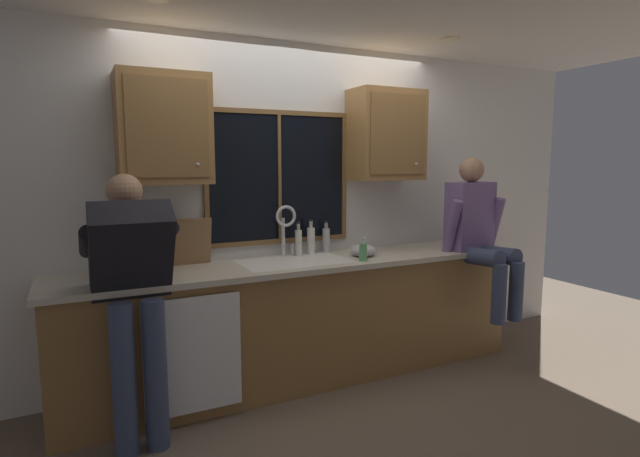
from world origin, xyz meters
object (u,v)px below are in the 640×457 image
(person_sitting_on_counter, at_px, (478,229))
(mixing_bowl, at_px, (363,250))
(person_standing, at_px, (133,281))
(bottle_amber_small, at_px, (311,240))
(knife_block, at_px, (163,255))
(cutting_board, at_px, (190,242))
(bottle_green_glass, at_px, (298,242))
(bottle_tall_clear, at_px, (326,240))
(soap_dispenser, at_px, (363,252))

(person_sitting_on_counter, height_order, mixing_bowl, person_sitting_on_counter)
(person_standing, bearing_deg, bottle_amber_small, 20.78)
(knife_block, distance_m, cutting_board, 0.24)
(bottle_green_glass, bearing_deg, person_sitting_on_counter, -18.04)
(mixing_bowl, xyz_separation_m, bottle_amber_small, (-0.34, 0.24, 0.07))
(bottle_tall_clear, xyz_separation_m, bottle_amber_small, (-0.15, -0.03, 0.01))
(person_standing, height_order, bottle_amber_small, person_standing)
(soap_dispenser, bearing_deg, cutting_board, 160.64)
(person_standing, height_order, person_sitting_on_counter, person_sitting_on_counter)
(bottle_tall_clear, relative_size, bottle_amber_small, 0.92)
(soap_dispenser, distance_m, bottle_green_glass, 0.52)
(soap_dispenser, distance_m, bottle_amber_small, 0.47)
(person_standing, height_order, mixing_bowl, person_standing)
(knife_block, height_order, bottle_amber_small, knife_block)
(person_sitting_on_counter, relative_size, bottle_green_glass, 4.75)
(cutting_board, bearing_deg, soap_dispenser, -19.36)
(soap_dispenser, relative_size, bottle_tall_clear, 0.71)
(mixing_bowl, bearing_deg, knife_block, 173.90)
(knife_block, height_order, mixing_bowl, knife_block)
(person_sitting_on_counter, distance_m, soap_dispenser, 1.06)
(cutting_board, relative_size, bottle_amber_small, 1.23)
(person_sitting_on_counter, xyz_separation_m, knife_block, (-2.43, 0.39, -0.08))
(cutting_board, xyz_separation_m, bottle_amber_small, (0.94, -0.01, -0.05))
(soap_dispenser, xyz_separation_m, bottle_amber_small, (-0.24, 0.40, 0.05))
(knife_block, xyz_separation_m, bottle_tall_clear, (1.29, 0.11, -0.00))
(knife_block, height_order, bottle_tall_clear, knife_block)
(person_sitting_on_counter, height_order, bottle_green_glass, person_sitting_on_counter)
(soap_dispenser, distance_m, bottle_tall_clear, 0.44)
(person_standing, relative_size, soap_dispenser, 8.76)
(person_standing, relative_size, knife_block, 4.91)
(mixing_bowl, bearing_deg, soap_dispenser, -122.12)
(soap_dispenser, bearing_deg, bottle_tall_clear, 101.76)
(person_standing, bearing_deg, knife_block, 61.57)
(knife_block, distance_m, bottle_green_glass, 1.03)
(soap_dispenser, height_order, bottle_tall_clear, bottle_tall_clear)
(person_standing, distance_m, soap_dispenser, 1.63)
(person_sitting_on_counter, height_order, bottle_tall_clear, person_sitting_on_counter)
(person_sitting_on_counter, distance_m, mixing_bowl, 0.99)
(person_standing, relative_size, bottle_green_glass, 5.95)
(knife_block, relative_size, bottle_tall_clear, 1.27)
(person_sitting_on_counter, distance_m, bottle_tall_clear, 1.25)
(person_standing, xyz_separation_m, soap_dispenser, (1.62, 0.13, 0.02))
(cutting_board, height_order, soap_dispenser, cutting_board)
(knife_block, bearing_deg, cutting_board, 25.03)
(person_standing, bearing_deg, bottle_green_glass, 21.90)
(person_sitting_on_counter, xyz_separation_m, bottle_amber_small, (-1.29, 0.47, -0.07))
(mixing_bowl, relative_size, bottle_green_glass, 0.76)
(person_sitting_on_counter, bearing_deg, cutting_board, 167.69)
(bottle_green_glass, height_order, bottle_tall_clear, bottle_green_glass)
(cutting_board, relative_size, bottle_green_glass, 1.28)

